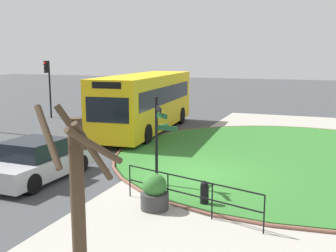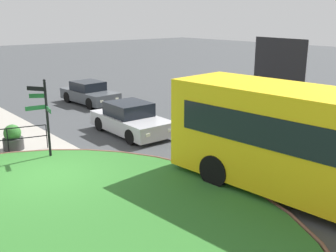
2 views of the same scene
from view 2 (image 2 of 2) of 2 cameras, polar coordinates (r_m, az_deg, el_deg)
name	(u,v)px [view 2 (image 2 of 2)]	position (r m, az deg, el deg)	size (l,w,h in m)	color
ground	(50,177)	(13.49, -16.69, -7.01)	(120.00, 120.00, 0.00)	#3D3F42
signpost_directional	(44,113)	(14.65, -17.39, 1.85)	(1.27, 0.78, 2.92)	black
car_near_lane	(89,94)	(23.84, -11.26, 4.62)	(4.04, 1.96, 1.31)	#474C51
car_far_lane	(131,120)	(17.43, -5.43, 0.91)	(4.16, 1.99, 1.39)	#B7B7BC
billboard_left	(280,61)	(24.47, 15.79, 9.06)	(3.91, 0.67, 3.79)	black
planter_near_signpost	(13,138)	(16.41, -21.46, -1.68)	(0.77, 0.77, 1.01)	#383838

